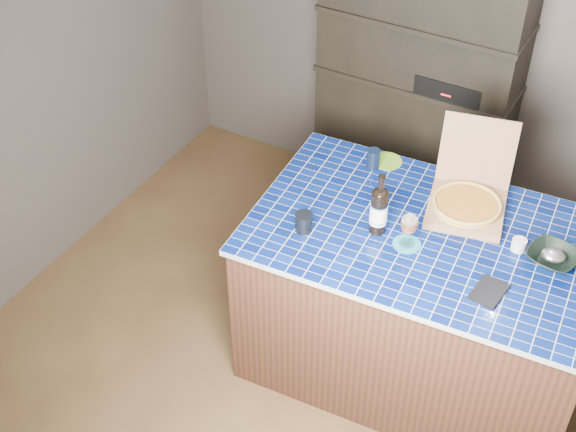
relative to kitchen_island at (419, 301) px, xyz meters
The scene contains 14 objects.
room 1.01m from the kitchen_island, 150.21° to the right, with size 3.50×3.50×3.50m.
shelving_unit 1.40m from the kitchen_island, 115.01° to the left, with size 1.20×0.41×1.80m.
kitchen_island is the anchor object (origin of this frame).
pizza_box 0.60m from the kitchen_island, 70.34° to the left, with size 0.47×0.53×0.41m.
mead_bottle 0.66m from the kitchen_island, 155.22° to the right, with size 0.09×0.09×0.34m.
teal_trivet 0.50m from the kitchen_island, 116.27° to the right, with size 0.14×0.14×0.01m, color teal.
wine_glass 0.63m from the kitchen_island, 116.27° to the right, with size 0.08×0.08×0.19m.
tumbler 0.81m from the kitchen_island, 152.99° to the right, with size 0.09×0.09×0.10m, color black.
dvd_case 0.67m from the kitchen_island, 32.92° to the right, with size 0.13×0.18×0.01m, color black.
bowl 0.77m from the kitchen_island, ahead, with size 0.23×0.23×0.06m, color black.
foil_contents 0.78m from the kitchen_island, ahead, with size 0.11×0.09×0.05m, color silver.
white_jar 0.66m from the kitchen_island, 13.47° to the left, with size 0.07×0.07×0.06m, color silver.
navy_cup 0.79m from the kitchen_island, 143.06° to the left, with size 0.07×0.07×0.11m, color black.
green_trivet 0.78m from the kitchen_island, 133.99° to the left, with size 0.17×0.17×0.01m, color #63A222.
Camera 1 is at (1.41, -2.58, 3.55)m, focal length 50.00 mm.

